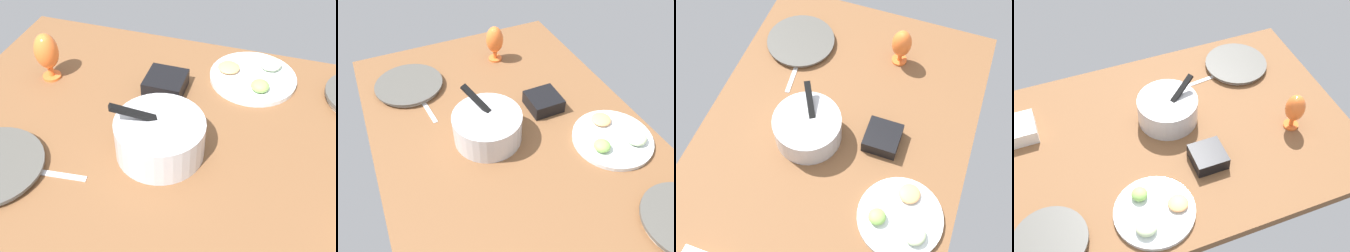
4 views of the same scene
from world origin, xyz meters
TOP-DOWN VIEW (x-y plane):
  - ground_plane at (0.00, 0.00)cm, footprint 160.00×104.00cm
  - dinner_plate_right at (48.49, 30.41)cm, footprint 29.94×29.94cm
  - mixing_bowl at (5.45, 9.47)cm, footprint 26.34×25.94cm
  - fruit_platter at (-15.42, -33.58)cm, footprint 30.39×30.39cm
  - hurricane_glass_orange at (53.67, -13.62)cm, footprint 8.28×8.28cm
  - square_bowl_black at (12.49, -18.41)cm, footprint 13.25×13.25cm
  - fork_by_right_plate at (30.53, 26.77)cm, footprint 18.09×3.80cm

SIDE VIEW (x-z plane):
  - ground_plane at x=0.00cm, z-range -4.00..0.00cm
  - fork_by_right_plate at x=30.53cm, z-range 0.00..0.60cm
  - dinner_plate_right at x=48.49cm, z-range 0.05..2.52cm
  - fruit_platter at x=-15.42cm, z-range -1.29..4.28cm
  - square_bowl_black at x=12.49cm, z-range 0.33..6.20cm
  - mixing_bowl at x=5.45cm, z-range -2.85..15.40cm
  - hurricane_glass_orange at x=53.67cm, z-range 1.65..19.19cm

